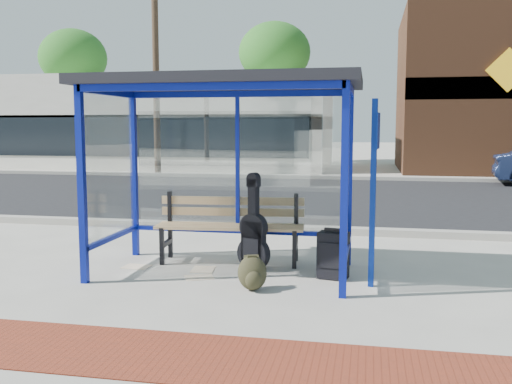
% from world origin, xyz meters
% --- Properties ---
extents(ground, '(120.00, 120.00, 0.00)m').
position_xyz_m(ground, '(0.00, 0.00, 0.00)').
color(ground, '#B2ADA0').
rests_on(ground, ground).
extents(brick_paver_strip, '(60.00, 1.00, 0.01)m').
position_xyz_m(brick_paver_strip, '(0.00, -2.60, 0.01)').
color(brick_paver_strip, maroon).
rests_on(brick_paver_strip, ground).
extents(curb_near, '(60.00, 0.25, 0.12)m').
position_xyz_m(curb_near, '(0.00, 2.90, 0.06)').
color(curb_near, gray).
rests_on(curb_near, ground).
extents(street_asphalt, '(60.00, 10.00, 0.00)m').
position_xyz_m(street_asphalt, '(0.00, 8.00, 0.00)').
color(street_asphalt, black).
rests_on(street_asphalt, ground).
extents(curb_far, '(60.00, 0.25, 0.12)m').
position_xyz_m(curb_far, '(0.00, 13.10, 0.06)').
color(curb_far, gray).
rests_on(curb_far, ground).
extents(far_sidewalk, '(60.00, 4.00, 0.01)m').
position_xyz_m(far_sidewalk, '(0.00, 15.00, 0.00)').
color(far_sidewalk, '#B2ADA0').
rests_on(far_sidewalk, ground).
extents(bus_shelter, '(3.30, 1.80, 2.42)m').
position_xyz_m(bus_shelter, '(0.00, 0.07, 2.07)').
color(bus_shelter, navy).
rests_on(bus_shelter, ground).
extents(storefront_white, '(18.00, 6.04, 4.00)m').
position_xyz_m(storefront_white, '(-9.00, 17.99, 2.00)').
color(storefront_white, silver).
rests_on(storefront_white, ground).
extents(tree_left, '(3.60, 3.60, 7.03)m').
position_xyz_m(tree_left, '(-14.00, 22.00, 5.45)').
color(tree_left, '#4C3826').
rests_on(tree_left, ground).
extents(tree_mid, '(3.60, 3.60, 7.03)m').
position_xyz_m(tree_mid, '(-3.00, 22.00, 5.45)').
color(tree_mid, '#4C3826').
rests_on(tree_mid, ground).
extents(utility_pole_west, '(1.60, 0.24, 8.00)m').
position_xyz_m(utility_pole_west, '(-6.00, 13.40, 4.11)').
color(utility_pole_west, '#4C3826').
rests_on(utility_pole_west, ground).
extents(bench, '(2.01, 0.63, 0.93)m').
position_xyz_m(bench, '(-0.07, 0.62, 0.53)').
color(bench, black).
rests_on(bench, ground).
extents(guitar_bag, '(0.45, 0.26, 1.18)m').
position_xyz_m(guitar_bag, '(0.32, 0.24, 0.43)').
color(guitar_bag, black).
rests_on(guitar_bag, ground).
extents(suitcase, '(0.39, 0.29, 0.62)m').
position_xyz_m(suitcase, '(1.35, 0.00, 0.29)').
color(suitcase, black).
rests_on(suitcase, ground).
extents(backpack, '(0.39, 0.37, 0.39)m').
position_xyz_m(backpack, '(0.50, -0.67, 0.19)').
color(backpack, '#2A2817').
rests_on(backpack, ground).
extents(sign_post, '(0.10, 0.27, 2.14)m').
position_xyz_m(sign_post, '(1.81, -0.25, 1.20)').
color(sign_post, navy).
rests_on(sign_post, ground).
extents(newspaper_a, '(0.33, 0.39, 0.01)m').
position_xyz_m(newspaper_a, '(-0.31, 0.11, 0.00)').
color(newspaper_a, white).
rests_on(newspaper_a, ground).
extents(newspaper_b, '(0.35, 0.29, 0.01)m').
position_xyz_m(newspaper_b, '(-1.21, 0.08, 0.00)').
color(newspaper_b, white).
rests_on(newspaper_b, ground).
extents(newspaper_c, '(0.42, 0.39, 0.01)m').
position_xyz_m(newspaper_c, '(-0.25, -0.26, 0.00)').
color(newspaper_c, white).
rests_on(newspaper_c, ground).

